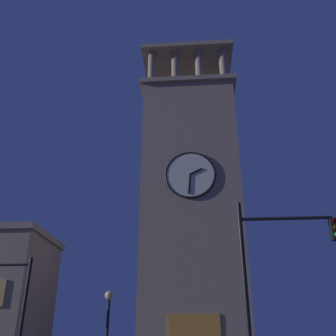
{
  "coord_description": "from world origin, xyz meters",
  "views": [
    {
      "loc": [
        1.66,
        26.03,
        2.17
      ],
      "look_at": [
        3.86,
        -3.48,
        15.9
      ],
      "focal_mm": 41.14,
      "sensor_mm": 36.0,
      "label": 1
    }
  ],
  "objects": [
    {
      "name": "traffic_signal_near",
      "position": [
        -0.83,
        12.88,
        4.39
      ],
      "size": [
        3.34,
        0.41,
        6.82
      ],
      "color": "black",
      "rests_on": "ground_plane"
    },
    {
      "name": "street_lamp",
      "position": [
        6.06,
        6.28,
        3.31
      ],
      "size": [
        0.44,
        0.44,
        4.69
      ],
      "color": "black",
      "rests_on": "ground_plane"
    },
    {
      "name": "clocktower",
      "position": [
        1.94,
        -3.46,
        11.52
      ],
      "size": [
        7.89,
        8.49,
        28.17
      ],
      "color": "gray",
      "rests_on": "ground_plane"
    },
    {
      "name": "traffic_signal_mid",
      "position": [
        10.6,
        7.79,
        4.03
      ],
      "size": [
        3.08,
        0.41,
        6.1
      ],
      "color": "black",
      "rests_on": "ground_plane"
    }
  ]
}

